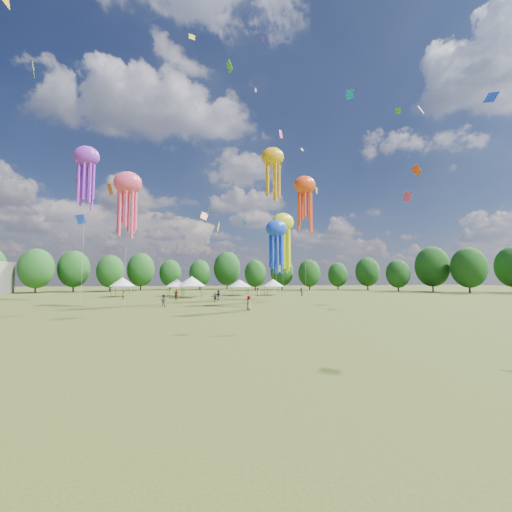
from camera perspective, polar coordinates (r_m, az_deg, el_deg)
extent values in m
plane|color=#384416|center=(15.18, 9.32, -19.05)|extent=(300.00, 300.00, 0.00)
imported|color=gray|center=(45.53, -16.38, -7.76)|extent=(0.87, 0.71, 1.68)
imported|color=gray|center=(70.23, 0.36, -6.48)|extent=(0.84, 1.02, 1.81)
imported|color=gray|center=(70.35, 8.16, -6.45)|extent=(0.77, 0.94, 1.79)
imported|color=gray|center=(57.42, -6.78, -7.03)|extent=(1.30, 1.22, 1.77)
imported|color=gray|center=(58.86, -14.21, -6.80)|extent=(1.20, 0.88, 1.90)
imported|color=gray|center=(53.63, -7.39, -7.37)|extent=(1.41, 1.20, 1.53)
imported|color=gray|center=(63.34, -22.86, -6.57)|extent=(0.50, 0.63, 1.52)
imported|color=gray|center=(39.47, -1.32, -8.45)|extent=(0.70, 0.95, 1.77)
cylinder|color=#47474C|center=(71.84, -24.65, -5.93)|extent=(0.08, 0.08, 2.16)
cylinder|color=#47474C|center=(75.23, -23.98, -5.84)|extent=(0.08, 0.08, 2.16)
cylinder|color=#47474C|center=(71.05, -21.90, -6.03)|extent=(0.08, 0.08, 2.16)
cylinder|color=#47474C|center=(74.48, -21.35, -5.93)|extent=(0.08, 0.08, 2.16)
cube|color=white|center=(73.09, -22.95, -5.05)|extent=(3.90, 3.90, 0.10)
cone|color=white|center=(73.08, -22.93, -4.29)|extent=(5.07, 5.07, 1.85)
cylinder|color=#47474C|center=(70.27, -15.59, -6.27)|extent=(0.08, 0.08, 1.97)
cylinder|color=#47474C|center=(73.50, -15.35, -6.17)|extent=(0.08, 0.08, 1.97)
cylinder|color=#47474C|center=(70.04, -12.94, -6.32)|extent=(0.08, 0.08, 1.97)
cylinder|color=#47474C|center=(73.28, -12.82, -6.22)|extent=(0.08, 0.08, 1.97)
cube|color=white|center=(71.72, -14.16, -5.42)|extent=(3.64, 3.64, 0.10)
cone|color=white|center=(71.70, -14.15, -4.71)|extent=(4.73, 4.73, 1.69)
cylinder|color=#47474C|center=(63.87, -13.35, -6.42)|extent=(0.08, 0.08, 2.27)
cylinder|color=#47474C|center=(67.75, -13.17, -6.27)|extent=(0.08, 0.08, 2.27)
cylinder|color=#47474C|center=(63.77, -9.84, -6.47)|extent=(0.08, 0.08, 2.27)
cylinder|color=#47474C|center=(67.66, -9.86, -6.32)|extent=(0.08, 0.08, 2.27)
cube|color=white|center=(65.69, -11.54, -5.34)|extent=(4.29, 4.29, 0.10)
cone|color=white|center=(65.68, -11.53, -4.44)|extent=(5.57, 5.57, 1.95)
cylinder|color=#47474C|center=(70.10, -4.25, -6.44)|extent=(0.08, 0.08, 1.90)
cylinder|color=#47474C|center=(73.65, -4.54, -6.32)|extent=(0.08, 0.08, 1.90)
cylinder|color=#47474C|center=(70.56, -1.35, -6.43)|extent=(0.08, 0.08, 1.90)
cylinder|color=#47474C|center=(74.09, -1.77, -6.32)|extent=(0.08, 0.08, 1.90)
cube|color=white|center=(72.05, -2.97, -5.59)|extent=(3.97, 3.97, 0.10)
cone|color=white|center=(72.03, -2.97, -4.90)|extent=(5.16, 5.16, 1.63)
cylinder|color=#47474C|center=(71.82, 2.06, -6.37)|extent=(0.08, 0.08, 1.95)
cylinder|color=#47474C|center=(75.14, 1.51, -6.26)|extent=(0.08, 0.08, 1.95)
cylinder|color=#47474C|center=(72.61, 4.70, -6.33)|extent=(0.08, 0.08, 1.95)
cylinder|color=#47474C|center=(75.90, 4.04, -6.23)|extent=(0.08, 0.08, 1.95)
cube|color=white|center=(73.82, 3.07, -5.50)|extent=(3.80, 3.80, 0.10)
cone|color=white|center=(73.80, 3.07, -4.81)|extent=(4.93, 4.93, 1.67)
ellipsoid|color=#F3476B|center=(45.28, -22.11, 12.08)|extent=(3.53, 2.47, 3.00)
cylinder|color=beige|center=(43.77, -22.39, 1.79)|extent=(0.03, 0.03, 16.27)
ellipsoid|color=#EEA40E|center=(65.58, 3.03, 17.41)|extent=(4.45, 3.12, 3.78)
cylinder|color=beige|center=(61.87, 3.08, 5.30)|extent=(0.03, 0.03, 27.88)
ellipsoid|color=#DCEE18|center=(56.39, 4.87, 6.05)|extent=(3.95, 2.76, 3.36)
cylinder|color=beige|center=(55.61, 4.91, -0.96)|extent=(0.03, 0.03, 13.77)
ellipsoid|color=purple|center=(61.16, -28.25, 15.54)|extent=(4.03, 2.82, 3.43)
cylinder|color=beige|center=(58.36, -28.63, 4.38)|extent=(0.03, 0.03, 23.92)
ellipsoid|color=blue|center=(42.01, 3.67, 4.94)|extent=(2.79, 1.95, 2.37)
cylinder|color=beige|center=(41.52, 3.70, -2.22)|extent=(0.03, 0.03, 10.47)
ellipsoid|color=#F44615|center=(73.60, 8.78, 12.51)|extent=(4.94, 3.45, 4.20)
cylinder|color=beige|center=(71.09, 8.89, 2.88)|extent=(0.03, 0.03, 24.81)
cube|color=purple|center=(59.27, 1.21, 34.46)|extent=(0.37, 0.98, 1.06)
cube|color=#F44615|center=(85.23, -9.32, 7.13)|extent=(2.18, 1.38, 2.57)
cube|color=#EEA40E|center=(85.96, 8.33, 18.45)|extent=(0.76, 0.75, 0.91)
cube|color=#DCEE18|center=(65.39, -11.49, 34.24)|extent=(1.04, 0.79, 1.33)
cube|color=#50C320|center=(53.43, -8.68, 8.08)|extent=(0.40, 1.09, 1.37)
cube|color=blue|center=(41.23, 36.72, 21.98)|extent=(1.08, 0.93, 1.37)
cube|color=#179DC4|center=(73.54, 16.54, 26.15)|extent=(1.32, 1.39, 1.96)
cube|color=purple|center=(77.70, -5.24, 23.63)|extent=(0.40, 0.89, 0.99)
cube|color=#F44615|center=(52.59, 27.59, 22.33)|extent=(1.32, 0.92, 1.33)
cube|color=#DCEE18|center=(51.81, -35.19, 25.78)|extent=(0.72, 1.37, 1.71)
cube|color=#50C320|center=(65.96, -4.82, 30.93)|extent=(1.10, 1.56, 1.74)
cube|color=blue|center=(85.62, -22.87, 7.58)|extent=(2.53, 0.86, 2.89)
cube|color=#F3476B|center=(74.30, 4.50, 21.06)|extent=(1.22, 1.26, 2.01)
cube|color=#F44615|center=(78.65, 26.99, 13.65)|extent=(1.17, 2.02, 2.42)
cube|color=#DCEE18|center=(82.83, 10.88, 11.56)|extent=(0.91, 1.35, 1.86)
cube|color=#50C320|center=(51.77, 24.24, 22.77)|extent=(0.65, 0.52, 0.92)
cube|color=blue|center=(80.48, -29.05, 5.81)|extent=(1.87, 1.17, 2.24)
cube|color=#179DC4|center=(72.07, -2.15, 6.10)|extent=(0.74, 1.16, 1.41)
cube|color=#F3476B|center=(60.30, 25.60, 9.59)|extent=(0.67, 1.55, 1.94)
cube|color=purple|center=(79.21, -0.07, 27.73)|extent=(0.49, 0.49, 0.83)
cube|color=#F44615|center=(43.37, -24.81, 10.89)|extent=(0.93, 1.20, 1.37)
cube|color=#EEA40E|center=(74.96, -6.81, 5.20)|extent=(0.75, 2.04, 2.42)
cylinder|color=#38281C|center=(101.32, -34.96, -4.56)|extent=(0.44, 0.44, 3.36)
ellipsoid|color=#1B4918|center=(101.32, -34.85, -1.83)|extent=(8.40, 8.40, 10.51)
cylinder|color=#38281C|center=(105.62, -30.08, -4.68)|extent=(0.44, 0.44, 3.41)
ellipsoid|color=#1B4918|center=(105.63, -29.99, -2.02)|extent=(8.53, 8.53, 10.66)
cylinder|color=#38281C|center=(102.19, -24.84, -4.98)|extent=(0.44, 0.44, 3.07)
ellipsoid|color=#1B4918|center=(102.18, -24.76, -2.51)|extent=(7.66, 7.66, 9.58)
cylinder|color=#38281C|center=(108.81, -20.09, -4.93)|extent=(0.44, 0.44, 3.43)
ellipsoid|color=#1B4918|center=(108.82, -20.03, -2.33)|extent=(8.58, 8.58, 10.73)
cylinder|color=#38281C|center=(113.25, -15.22, -5.11)|extent=(0.44, 0.44, 2.95)
ellipsoid|color=#1B4918|center=(113.24, -15.18, -2.97)|extent=(7.37, 7.37, 9.21)
cylinder|color=#38281C|center=(108.92, -10.10, -5.25)|extent=(0.44, 0.44, 2.89)
ellipsoid|color=#1B4918|center=(108.90, -10.08, -3.06)|extent=(7.23, 7.23, 9.04)
cylinder|color=#38281C|center=(113.76, -5.24, -5.00)|extent=(0.44, 0.44, 3.84)
ellipsoid|color=#1B4918|center=(113.79, -5.22, -2.22)|extent=(9.60, 9.60, 11.99)
cylinder|color=#38281C|center=(103.88, -0.14, -5.39)|extent=(0.44, 0.44, 2.84)
ellipsoid|color=#1B4918|center=(103.86, -0.14, -3.14)|extent=(7.11, 7.11, 8.89)
cylinder|color=#38281C|center=(108.51, 4.71, -5.23)|extent=(0.44, 0.44, 3.16)
ellipsoid|color=#1B4918|center=(108.50, 4.70, -2.83)|extent=(7.91, 7.91, 9.88)
cylinder|color=#38281C|center=(105.33, 9.62, -5.31)|extent=(0.44, 0.44, 2.88)
ellipsoid|color=#1B4918|center=(105.31, 9.60, -3.05)|extent=(7.21, 7.21, 9.01)
cylinder|color=#38281C|center=(111.23, 14.56, -5.23)|extent=(0.44, 0.44, 2.63)
ellipsoid|color=#1B4918|center=(111.20, 14.52, -3.28)|extent=(6.57, 6.57, 8.22)
cylinder|color=#38281C|center=(112.19, 19.50, -4.99)|extent=(0.44, 0.44, 3.13)
ellipsoid|color=#1B4918|center=(112.19, 19.45, -2.69)|extent=(7.81, 7.81, 9.77)
cylinder|color=#38281C|center=(103.74, 24.28, -5.08)|extent=(0.44, 0.44, 2.72)
ellipsoid|color=#1B4918|center=(103.71, 24.22, -2.92)|extent=(6.80, 6.80, 8.50)
cylinder|color=#38281C|center=(107.00, 29.29, -4.58)|extent=(0.44, 0.44, 3.81)
ellipsoid|color=#1B4918|center=(107.03, 29.19, -1.65)|extent=(9.52, 9.52, 11.90)
cylinder|color=#38281C|center=(102.59, 34.10, -4.54)|extent=(0.44, 0.44, 3.51)
ellipsoid|color=#1B4918|center=(102.61, 33.99, -1.72)|extent=(8.78, 8.78, 10.97)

